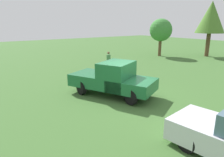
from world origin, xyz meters
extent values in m
plane|color=#3D662D|center=(0.00, 0.00, 0.00)|extent=(80.00, 80.00, 0.00)
cylinder|color=black|center=(-1.80, -1.63, 0.39)|extent=(0.79, 0.22, 0.79)
cylinder|color=black|center=(-2.46, -0.19, 0.39)|extent=(0.79, 0.22, 0.79)
cylinder|color=black|center=(0.84, -0.42, 0.39)|extent=(0.79, 0.22, 0.79)
cylinder|color=black|center=(0.18, 1.02, 0.39)|extent=(0.79, 0.22, 0.79)
cube|color=#1E6638|center=(-2.05, -0.87, 0.73)|extent=(2.44, 2.47, 0.64)
cube|color=#1E6638|center=(-0.56, -0.19, 1.11)|extent=(2.11, 2.32, 1.40)
cube|color=slate|center=(-0.56, -0.19, 1.55)|extent=(1.85, 2.09, 0.48)
cube|color=#1E6638|center=(0.26, 0.19, 0.71)|extent=(2.77, 2.62, 0.60)
cube|color=silver|center=(-2.82, -1.23, 0.47)|extent=(0.86, 1.70, 0.16)
cylinder|color=black|center=(4.61, -1.49, 0.31)|extent=(0.62, 0.20, 0.62)
cylinder|color=black|center=(4.43, -0.03, 0.31)|extent=(0.62, 0.20, 0.62)
cylinder|color=navy|center=(-5.46, 2.65, 0.38)|extent=(0.14, 0.14, 0.77)
cylinder|color=navy|center=(-5.27, 2.73, 0.38)|extent=(0.14, 0.14, 0.77)
cylinder|color=#477F4C|center=(-5.36, 2.69, 1.06)|extent=(0.42, 0.42, 0.58)
sphere|color=brown|center=(-5.36, 2.69, 1.49)|extent=(0.21, 0.21, 0.21)
cylinder|color=brown|center=(-4.94, 16.39, 1.33)|extent=(0.45, 0.45, 2.66)
cone|color=#4C7A2D|center=(-4.94, 16.39, 4.39)|extent=(3.14, 3.14, 3.46)
cylinder|color=brown|center=(-8.39, 12.19, 1.11)|extent=(0.35, 0.35, 2.21)
sphere|color=#3D8438|center=(-8.39, 12.19, 2.98)|extent=(2.55, 2.55, 2.55)
camera|label=1|loc=(7.61, -6.47, 3.75)|focal=32.62mm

